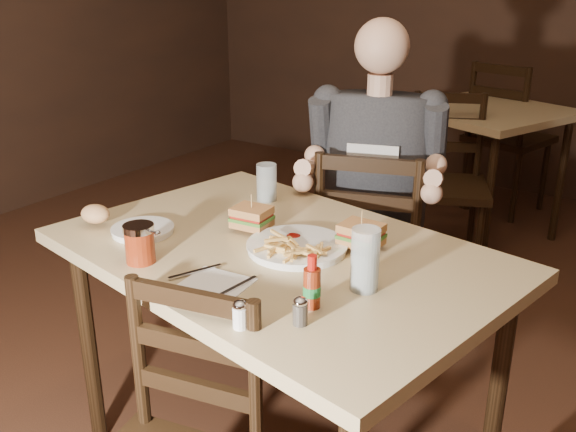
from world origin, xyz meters
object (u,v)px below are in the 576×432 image
Objects in this scene: bg_chair_far at (509,138)px; glass_right at (365,260)px; hot_sauce at (312,281)px; bg_chair_near at (446,187)px; chair_far at (372,257)px; diner at (376,146)px; side_plate at (143,231)px; glass_left at (267,182)px; main_table at (278,273)px; bg_table at (485,124)px; syrup_dispenser at (140,244)px; dinner_plate at (297,248)px.

bg_chair_far is 2.94m from glass_right.
hot_sauce is at bearing -112.00° from glass_right.
chair_far is at bearing -109.87° from bg_chair_near.
glass_right is at bearing -83.06° from diner.
chair_far is 0.97m from side_plate.
diner reaches higher than bg_chair_near.
bg_chair_near is 7.27× the size of glass_left.
main_table is at bearing 164.91° from glass_right.
diner is (-0.05, 0.67, 0.22)m from main_table.
bg_chair_near is at bearing -90.00° from bg_table.
bg_table is 2.40m from side_plate.
syrup_dispenser is (-0.19, -0.99, 0.37)m from chair_far.
side_plate is at bearing 50.26° from chair_far.
bg_table is 6.54× the size of glass_right.
side_plate is (-0.25, -2.93, 0.29)m from bg_chair_far.
dinner_plate is at bearing 129.44° from hot_sauce.
chair_far is 1.00× the size of bg_chair_near.
chair_far is at bearing 68.62° from side_plate.
main_table is at bearing -162.70° from dinner_plate.
bg_chair_near is 3.33× the size of dinner_plate.
diner is 6.74× the size of hot_sauce.
bg_chair_far is 5.43× the size of side_plate.
chair_far is at bearing 108.36° from hot_sauce.
syrup_dispenser is at bearing -92.53° from bg_table.
bg_chair_far is at bearing 90.00° from bg_table.
glass_right reaches higher than bg_table.
side_plate is at bearing -96.10° from bg_table.
syrup_dispenser is at bearing -131.98° from main_table.
chair_far reaches higher than side_plate.
diner is 0.98m from syrup_dispenser.
hot_sauce is (0.31, -0.95, 0.38)m from chair_far.
chair_far is at bearing 105.88° from bg_chair_far.
bg_chair_near is at bearing 104.21° from glass_right.
dinner_plate is 0.47m from side_plate.
side_plate is (-0.44, -0.15, -0.00)m from dinner_plate.
dinner_plate reaches higher than bg_table.
bg_chair_far is at bearing 97.39° from hot_sauce.
dinner_plate is 1.73× the size of glass_right.
glass_left is 0.69m from glass_right.
glass_left is at bearing 145.67° from glass_right.
bg_table is 1.55m from chair_far.
hot_sauce is (0.20, -0.25, 0.06)m from dinner_plate.
bg_chair_near reaches higher than hot_sauce.
bg_chair_far is 1.07× the size of bg_chair_near.
bg_chair_near reaches higher than syrup_dispenser.
diner is at bearing 98.44° from dinner_plate.
glass_right reaches higher than syrup_dispenser.
glass_right reaches higher than bg_chair_near.
bg_chair_near is 1.88m from glass_right.
glass_left is (-0.12, -1.39, 0.38)m from bg_chair_near.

